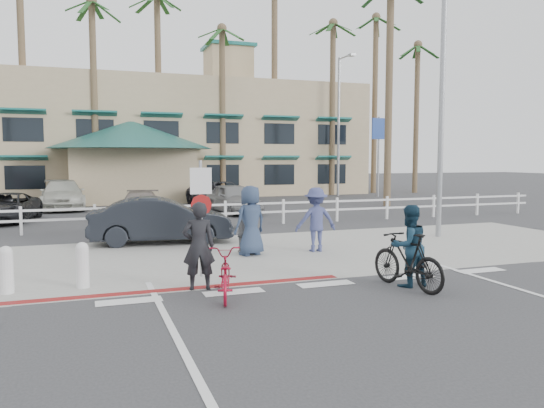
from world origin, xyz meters
name	(u,v)px	position (x,y,z in m)	size (l,w,h in m)	color
ground	(339,291)	(0.00, 0.00, 0.00)	(140.00, 140.00, 0.00)	#333335
bike_path	(394,320)	(0.00, -2.00, 0.00)	(12.00, 16.00, 0.01)	#333335
sidewalk_plaza	(266,253)	(0.00, 4.50, 0.01)	(22.00, 7.00, 0.01)	gray
cross_street	(229,234)	(0.00, 8.50, 0.00)	(40.00, 5.00, 0.01)	#333335
parking_lot	(182,209)	(0.00, 18.00, 0.00)	(50.00, 16.00, 0.01)	#333335
curb_red	(178,289)	(-3.00, 1.20, 0.01)	(7.00, 0.25, 0.02)	maroon
rail_fence	(228,214)	(0.50, 10.50, 0.50)	(29.40, 0.16, 1.00)	silver
building	(177,118)	(2.00, 31.00, 5.65)	(28.00, 16.00, 11.30)	tan
sign_post	(201,212)	(-2.30, 2.20, 1.45)	(0.50, 0.10, 2.90)	gray
bollard_0	(83,265)	(-4.80, 2.00, 0.47)	(0.26, 0.26, 0.95)	silver
bollard_1	(6,270)	(-6.20, 2.00, 0.47)	(0.26, 0.26, 0.95)	silver
streetlight_0	(442,102)	(6.50, 5.50, 4.50)	(0.60, 2.00, 9.00)	gray
streetlight_1	(339,127)	(12.00, 24.00, 4.75)	(0.60, 2.00, 9.50)	gray
info_sign	(378,156)	(14.00, 22.00, 2.80)	(1.20, 0.16, 5.60)	navy
palm_2	(23,68)	(-8.00, 26.00, 8.00)	(4.00, 4.00, 16.00)	#1A451B
palm_3	(94,86)	(-4.00, 25.00, 7.00)	(4.00, 4.00, 14.00)	#1A451B
palm_4	(158,83)	(0.00, 26.00, 7.50)	(4.00, 4.00, 15.00)	#1A451B
palm_5	(222,99)	(4.00, 25.00, 6.50)	(4.00, 4.00, 13.00)	#1A451B
palm_6	(274,74)	(8.00, 26.00, 8.50)	(4.00, 4.00, 17.00)	#1A451B
palm_7	(332,96)	(12.00, 25.00, 7.00)	(4.00, 4.00, 14.00)	#1A451B
palm_8	(375,93)	(16.00, 26.00, 7.50)	(4.00, 4.00, 15.00)	#1A451B
palm_9	(417,106)	(19.00, 25.00, 6.50)	(4.00, 4.00, 13.00)	#1A451B
palm_11	(389,77)	(11.00, 16.00, 7.00)	(4.00, 4.00, 14.00)	#1A451B
bike_red	(224,275)	(-2.27, 0.26, 0.45)	(0.60, 1.73, 0.91)	maroon
rider_red	(199,246)	(-2.59, 1.06, 0.89)	(0.65, 0.43, 1.79)	black
bike_black	(407,260)	(1.42, -0.25, 0.58)	(0.55, 1.93, 1.16)	black
rider_black	(409,246)	(1.55, -0.10, 0.85)	(0.82, 0.64, 1.70)	#132E42
pedestrian_a	(316,220)	(1.43, 4.29, 0.91)	(1.18, 0.68, 1.82)	#3B4272
pedestrian_child	(243,233)	(-0.58, 4.76, 0.56)	(0.65, 0.27, 1.12)	gray
pedestrian_b	(251,221)	(-0.49, 4.33, 0.96)	(0.93, 0.61, 1.91)	#293853
car_white_sedan	(161,220)	(-2.50, 7.27, 0.72)	(1.52, 4.35, 1.43)	black
lot_car_0	(6,208)	(-7.82, 14.91, 0.60)	(1.99, 4.33, 1.20)	black
lot_car_1	(140,206)	(-2.48, 13.90, 0.61)	(1.70, 4.17, 1.21)	slate
lot_car_2	(233,198)	(2.00, 15.16, 0.72)	(1.69, 4.21, 1.43)	gray
lot_car_4	(63,195)	(-5.80, 20.06, 0.75)	(2.10, 5.16, 1.50)	beige
lot_car_5	(222,194)	(2.36, 18.73, 0.68)	(2.26, 4.91, 1.36)	#2C2C33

